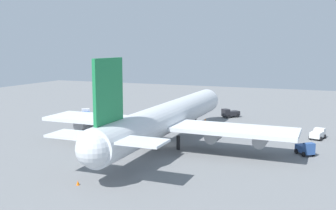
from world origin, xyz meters
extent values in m
plane|color=slate|center=(0.00, 0.00, 0.00)|extent=(235.03, 235.03, 0.00)
cylinder|color=silver|center=(0.00, 0.00, 5.58)|extent=(53.41, 5.84, 5.84)
sphere|color=silver|center=(26.71, 0.00, 5.58)|extent=(5.73, 5.73, 5.73)
sphere|color=silver|center=(-26.71, 0.00, 5.58)|extent=(4.97, 4.97, 4.97)
cube|color=#1E7F47|center=(-22.43, 0.00, 13.17)|extent=(7.48, 0.50, 9.35)
cube|color=silver|center=(-23.50, -4.68, 6.45)|extent=(4.81, 8.76, 0.36)
cube|color=silver|center=(-23.50, 4.68, 6.45)|extent=(4.81, 8.76, 0.36)
cube|color=silver|center=(-2.67, -13.43, 4.70)|extent=(9.08, 23.36, 0.70)
cube|color=silver|center=(-2.67, 13.43, 4.70)|extent=(9.08, 23.36, 0.70)
cylinder|color=gray|center=(-1.67, -9.93, 3.12)|extent=(4.67, 2.45, 2.45)
cylinder|color=gray|center=(-1.67, -18.57, 3.12)|extent=(4.67, 2.45, 2.45)
cylinder|color=gray|center=(-1.67, 9.93, 3.12)|extent=(4.67, 2.45, 2.45)
cylinder|color=gray|center=(-1.67, 18.57, 3.12)|extent=(4.67, 2.45, 2.45)
cylinder|color=black|center=(17.09, 0.00, 1.33)|extent=(0.70, 0.70, 2.65)
cylinder|color=black|center=(-2.67, -3.21, 1.33)|extent=(0.70, 0.70, 2.65)
cylinder|color=black|center=(-2.67, 3.21, 1.33)|extent=(0.70, 0.70, 2.65)
cube|color=silver|center=(20.87, 33.57, 1.36)|extent=(2.48, 2.59, 1.77)
cube|color=#2D5193|center=(19.37, 32.39, 1.03)|extent=(3.17, 3.14, 1.10)
cylinder|color=black|center=(21.60, 32.67, 0.48)|extent=(0.92, 0.81, 0.96)
cylinder|color=black|center=(20.15, 34.49, 0.48)|extent=(0.92, 0.81, 0.96)
cylinder|color=black|center=(19.74, 31.20, 0.48)|extent=(0.92, 0.81, 0.96)
cylinder|color=black|center=(18.30, 33.03, 0.48)|extent=(0.92, 0.81, 0.96)
cube|color=#232328|center=(33.97, -3.26, 1.46)|extent=(2.58, 2.63, 1.92)
cube|color=#232328|center=(35.79, -4.89, 1.10)|extent=(3.91, 3.82, 1.19)
cylinder|color=black|center=(34.85, -2.50, 0.50)|extent=(0.93, 0.88, 1.00)
cylinder|color=black|center=(33.31, -4.22, 0.50)|extent=(0.93, 0.88, 1.00)
cylinder|color=black|center=(37.11, -4.53, 0.50)|extent=(0.93, 0.88, 1.00)
cylinder|color=black|center=(35.57, -6.25, 0.50)|extent=(0.93, 0.88, 1.00)
cube|color=white|center=(17.93, -27.91, 1.29)|extent=(2.02, 2.45, 1.69)
cube|color=white|center=(15.84, -27.34, 1.05)|extent=(3.28, 2.80, 1.22)
cylinder|color=black|center=(17.56, -29.00, 0.44)|extent=(0.92, 0.50, 0.88)
cylinder|color=black|center=(18.17, -26.78, 0.44)|extent=(0.92, 0.50, 0.88)
cylinder|color=black|center=(14.97, -28.29, 0.44)|extent=(0.92, 0.50, 0.88)
cylinder|color=black|center=(15.59, -26.07, 0.44)|extent=(0.92, 0.50, 0.88)
cube|color=#2D5193|center=(1.53, -26.54, 1.45)|extent=(2.04, 2.15, 2.01)
cube|color=#2D5193|center=(2.95, -25.42, 1.06)|extent=(3.06, 2.95, 1.24)
cylinder|color=black|center=(0.99, -25.69, 0.44)|extent=(0.87, 0.76, 0.88)
cylinder|color=black|center=(2.22, -27.27, 0.44)|extent=(0.87, 0.76, 0.88)
cylinder|color=black|center=(2.76, -24.30, 0.44)|extent=(0.87, 0.76, 0.88)
cylinder|color=black|center=(4.00, -25.88, 0.44)|extent=(0.87, 0.76, 0.88)
cone|color=orange|center=(26.44, 0.31, 0.40)|extent=(0.57, 0.57, 0.81)
cone|color=orange|center=(-26.44, 2.93, 0.35)|extent=(0.48, 0.48, 0.69)
camera|label=1|loc=(-70.97, -29.17, 19.39)|focal=42.07mm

